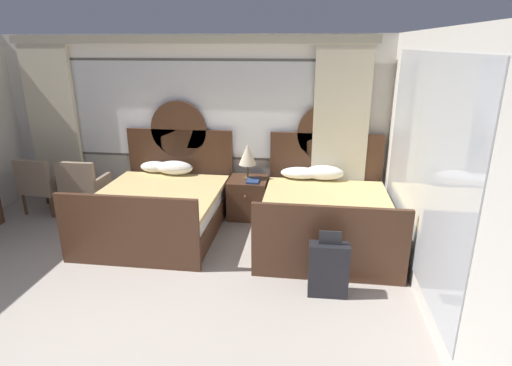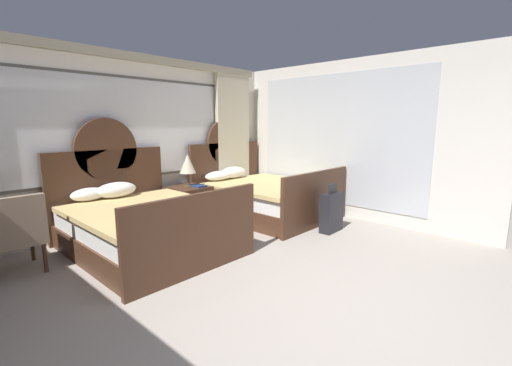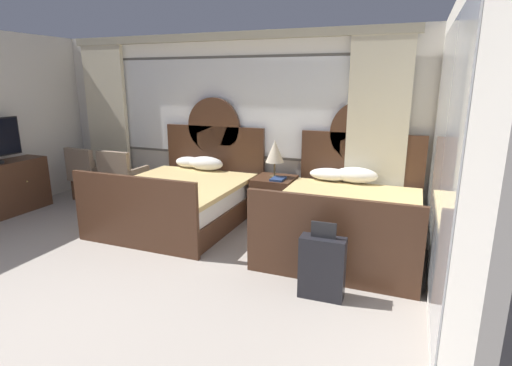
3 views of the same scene
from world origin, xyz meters
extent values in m
plane|color=#9E9389|center=(0.00, 0.00, 0.00)|extent=(24.00, 24.00, 0.00)
cube|color=beige|center=(0.00, 4.01, 1.35)|extent=(6.13, 0.07, 2.70)
cube|color=#5B5954|center=(0.00, 3.96, 1.56)|extent=(4.24, 0.02, 1.57)
cube|color=white|center=(0.00, 3.96, 1.56)|extent=(4.16, 0.02, 1.49)
cube|color=beige|center=(-2.33, 3.87, 1.30)|extent=(0.83, 0.08, 2.60)
cube|color=beige|center=(2.33, 3.87, 1.30)|extent=(0.83, 0.08, 2.60)
cube|color=#9C957E|center=(0.00, 3.87, 2.62)|extent=(5.64, 0.10, 0.12)
cube|color=beige|center=(3.10, 1.69, 1.35)|extent=(0.07, 4.57, 2.70)
cube|color=#B2B7BC|center=(3.05, 1.99, 1.35)|extent=(0.01, 3.20, 2.27)
cube|color=#472B1C|center=(-0.20, 2.82, 0.15)|extent=(1.65, 2.04, 0.30)
cube|color=white|center=(-0.20, 2.82, 0.42)|extent=(1.59, 1.94, 0.23)
cube|color=tan|center=(-0.20, 2.74, 0.56)|extent=(1.69, 1.84, 0.06)
cube|color=#472B1C|center=(-0.20, 3.87, 0.63)|extent=(1.73, 0.06, 1.26)
cylinder|color=#472B1C|center=(-0.20, 3.87, 1.26)|extent=(0.91, 0.06, 0.91)
cube|color=#472B1C|center=(-0.20, 1.77, 0.45)|extent=(1.73, 0.06, 0.90)
ellipsoid|color=white|center=(-0.56, 3.68, 0.68)|extent=(0.48, 0.26, 0.18)
ellipsoid|color=white|center=(-0.21, 3.60, 0.70)|extent=(0.58, 0.29, 0.22)
cube|color=#472B1C|center=(2.14, 2.82, 0.15)|extent=(1.65, 2.04, 0.30)
cube|color=white|center=(2.14, 2.82, 0.42)|extent=(1.59, 1.94, 0.23)
cube|color=tan|center=(2.14, 2.74, 0.56)|extent=(1.69, 1.84, 0.06)
cube|color=#472B1C|center=(2.14, 3.87, 0.63)|extent=(1.73, 0.06, 1.26)
cylinder|color=#472B1C|center=(2.14, 3.87, 1.26)|extent=(0.91, 0.06, 0.91)
cube|color=#472B1C|center=(2.14, 1.77, 0.45)|extent=(1.73, 0.06, 0.90)
ellipsoid|color=white|center=(1.76, 3.66, 0.68)|extent=(0.60, 0.31, 0.17)
ellipsoid|color=white|center=(2.11, 3.65, 0.70)|extent=(0.59, 0.30, 0.22)
cube|color=#472B1C|center=(0.97, 3.50, 0.30)|extent=(0.58, 0.58, 0.60)
sphere|color=tan|center=(0.97, 3.20, 0.43)|extent=(0.02, 0.02, 0.02)
cylinder|color=brown|center=(0.97, 3.51, 0.61)|extent=(0.14, 0.14, 0.02)
cylinder|color=brown|center=(0.97, 3.51, 0.73)|extent=(0.03, 0.03, 0.21)
cone|color=beige|center=(0.97, 3.51, 0.99)|extent=(0.27, 0.27, 0.32)
cube|color=navy|center=(1.07, 3.38, 0.62)|extent=(0.18, 0.26, 0.03)
sphere|color=tan|center=(-2.62, 2.34, 0.48)|extent=(0.03, 0.03, 0.03)
cube|color=#84705B|center=(-1.56, 3.30, 0.39)|extent=(0.59, 0.59, 0.10)
cube|color=#84705B|center=(-1.56, 3.05, 0.67)|extent=(0.59, 0.08, 0.45)
cube|color=#84705B|center=(-1.30, 3.30, 0.52)|extent=(0.06, 0.53, 0.16)
cube|color=#84705B|center=(-1.83, 3.30, 0.52)|extent=(0.06, 0.53, 0.16)
cylinder|color=#472B1C|center=(-1.32, 3.55, 0.17)|extent=(0.04, 0.04, 0.34)
cylinder|color=#472B1C|center=(-1.81, 3.55, 0.17)|extent=(0.04, 0.04, 0.34)
cylinder|color=#472B1C|center=(-1.32, 3.06, 0.17)|extent=(0.04, 0.04, 0.34)
cylinder|color=#472B1C|center=(-1.81, 3.05, 0.17)|extent=(0.04, 0.04, 0.34)
cube|color=#84705B|center=(-2.24, 3.30, 0.39)|extent=(0.65, 0.65, 0.10)
cube|color=#84705B|center=(-2.26, 3.05, 0.67)|extent=(0.60, 0.14, 0.45)
cube|color=#84705B|center=(-1.97, 3.27, 0.52)|extent=(0.12, 0.54, 0.16)
cube|color=#84705B|center=(-2.50, 3.33, 0.52)|extent=(0.12, 0.54, 0.16)
cylinder|color=#472B1C|center=(-1.97, 3.52, 0.17)|extent=(0.04, 0.04, 0.34)
cylinder|color=#472B1C|center=(-2.45, 3.57, 0.17)|extent=(0.04, 0.04, 0.34)
cylinder|color=#472B1C|center=(-2.02, 3.03, 0.17)|extent=(0.04, 0.04, 0.34)
cylinder|color=#472B1C|center=(-2.51, 3.08, 0.17)|extent=(0.04, 0.04, 0.34)
cube|color=black|center=(2.13, 1.49, 0.30)|extent=(0.42, 0.19, 0.60)
cube|color=#232326|center=(2.13, 1.49, 0.67)|extent=(0.23, 0.02, 0.15)
cylinder|color=black|center=(1.96, 1.48, 0.03)|extent=(0.05, 0.02, 0.05)
cylinder|color=black|center=(2.30, 1.49, 0.03)|extent=(0.05, 0.02, 0.05)
camera|label=1|loc=(1.88, -2.40, 2.55)|focal=28.97mm
camera|label=2|loc=(-2.34, -1.11, 1.65)|focal=23.93mm
camera|label=3|loc=(2.81, -1.91, 1.98)|focal=28.24mm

